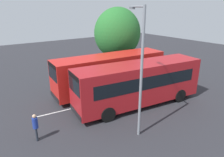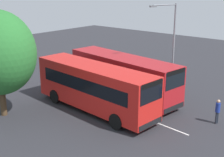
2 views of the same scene
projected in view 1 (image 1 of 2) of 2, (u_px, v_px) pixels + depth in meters
ground_plane at (118, 98)px, 18.24m from camera, size 69.06×69.06×0.00m
bus_far_left at (110, 72)px, 19.04m from camera, size 10.79×3.32×3.47m
bus_center_left at (139, 83)px, 16.35m from camera, size 10.85×3.83×3.47m
pedestrian at (35, 125)px, 12.13m from camera, size 0.38×0.38×1.73m
street_lamp at (140, 65)px, 11.78m from camera, size 1.14×2.36×7.71m
depot_tree at (117, 33)px, 24.38m from camera, size 5.64×5.08×7.61m
lane_stripe_outer_left at (118, 98)px, 18.24m from camera, size 14.01×1.60×0.01m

